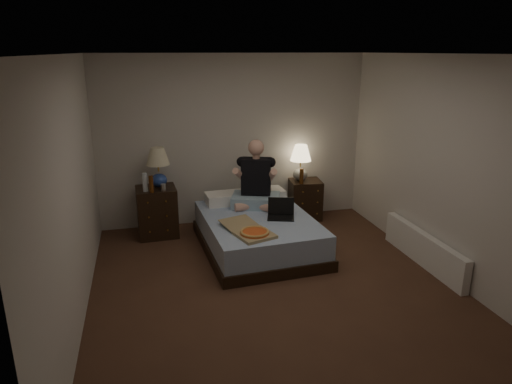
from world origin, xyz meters
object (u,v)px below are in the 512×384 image
object	(u,v)px
laptop	(281,210)
lamp_right	(301,163)
beer_bottle_left	(151,184)
soda_can	(163,187)
nightstand_left	(157,212)
person	(256,174)
beer_bottle_right	(301,176)
water_bottle	(145,182)
radiator	(423,249)
nightstand_right	(305,199)
lamp_left	(158,167)
pizza_box	(255,233)
bed	(258,233)

from	to	relation	value
laptop	lamp_right	bearing A→B (deg)	77.37
lamp_right	beer_bottle_left	size ratio (longest dim) A/B	2.43
soda_can	nightstand_left	bearing A→B (deg)	121.89
lamp_right	beer_bottle_left	bearing A→B (deg)	-170.73
nightstand_left	person	size ratio (longest dim) A/B	0.76
beer_bottle_right	water_bottle	bearing A→B (deg)	-176.59
lamp_right	radiator	xyz separation A→B (m)	(0.94, -1.91, -0.69)
nightstand_right	radiator	distance (m)	2.09
lamp_left	pizza_box	size ratio (longest dim) A/B	0.74
bed	nightstand_right	bearing A→B (deg)	40.72
pizza_box	nightstand_left	bearing A→B (deg)	109.62
lamp_right	beer_bottle_right	xyz separation A→B (m)	(-0.04, -0.16, -0.17)
water_bottle	radiator	xyz separation A→B (m)	(3.26, -1.62, -0.63)
lamp_left	pizza_box	world-z (taller)	lamp_left
nightstand_right	nightstand_left	bearing A→B (deg)	-170.18
beer_bottle_left	pizza_box	distance (m)	1.70
nightstand_right	lamp_right	size ratio (longest dim) A/B	1.09
water_bottle	nightstand_right	bearing A→B (deg)	6.64
soda_can	beer_bottle_left	bearing A→B (deg)	-166.61
lamp_right	person	world-z (taller)	person
lamp_left	pizza_box	distance (m)	1.85
beer_bottle_right	soda_can	bearing A→B (deg)	-175.31
nightstand_left	person	xyz separation A→B (m)	(1.34, -0.38, 0.56)
person	lamp_right	bearing A→B (deg)	52.05
beer_bottle_left	nightstand_left	bearing A→B (deg)	73.97
nightstand_left	soda_can	distance (m)	0.44
lamp_right	laptop	size ratio (longest dim) A/B	1.65
bed	water_bottle	distance (m)	1.67
nightstand_left	beer_bottle_right	bearing A→B (deg)	-2.40
nightstand_right	lamp_left	xyz separation A→B (m)	(-2.21, -0.10, 0.68)
bed	lamp_left	distance (m)	1.67
lamp_left	radiator	bearing A→B (deg)	-30.34
lamp_left	lamp_right	world-z (taller)	lamp_left
radiator	pizza_box	bearing A→B (deg)	171.06
lamp_right	soda_can	distance (m)	2.11
bed	nightstand_right	world-z (taller)	nightstand_right
bed	water_bottle	xyz separation A→B (m)	(-1.40, 0.69, 0.60)
lamp_left	laptop	distance (m)	1.82
beer_bottle_right	radiator	size ratio (longest dim) A/B	0.14
lamp_left	laptop	world-z (taller)	lamp_left
lamp_right	person	distance (m)	1.00
nightstand_right	pizza_box	distance (m)	1.99
bed	lamp_right	distance (m)	1.50
nightstand_right	radiator	size ratio (longest dim) A/B	0.38
bed	beer_bottle_left	size ratio (longest dim) A/B	7.83
lamp_left	laptop	bearing A→B (deg)	-33.38
lamp_left	soda_can	size ratio (longest dim) A/B	5.60
person	laptop	distance (m)	0.68
radiator	nightstand_right	bearing A→B (deg)	114.23
lamp_right	person	size ratio (longest dim) A/B	0.60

